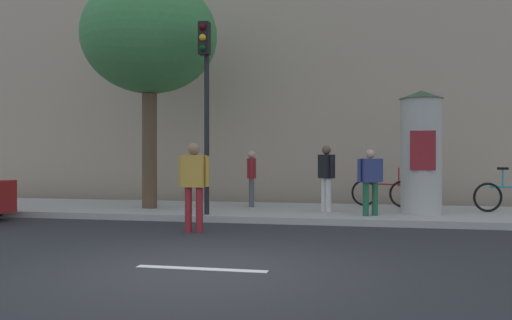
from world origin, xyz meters
The scene contains 13 objects.
ground_plane centered at (0.00, 0.00, 0.00)m, with size 80.00×80.00×0.00m, color #2B2B2D.
sidewalk_curb centered at (0.00, 7.00, 0.07)m, with size 36.00×4.00×0.15m, color #B2ADA3.
lane_markings centered at (0.00, 0.00, 0.00)m, with size 25.80×0.16×0.01m.
building_backdrop centered at (0.00, 12.00, 5.44)m, with size 36.00×5.00×10.88m, color tan.
traffic_light centered at (-1.59, 5.24, 3.13)m, with size 0.24×0.45×4.45m.
poster_column centered at (3.31, 6.52, 1.62)m, with size 1.03×1.03×2.91m.
street_tree centered at (-3.54, 6.55, 4.63)m, with size 3.55×3.55×6.03m.
pedestrian_in_red_top centered at (-1.25, 3.41, 1.06)m, with size 0.65×0.40×1.77m.
pedestrian_with_backpack centered at (-1.01, 7.51, 1.02)m, with size 0.33×0.57×1.51m.
pedestrian_tallest centered at (2.15, 5.82, 1.04)m, with size 0.57×0.46×1.51m.
pedestrian_with_bag centered at (1.08, 6.60, 1.10)m, with size 0.44×0.50×1.62m.
bicycle_leaning centered at (2.46, 8.19, 0.54)m, with size 1.71×0.56×1.09m.
bicycle_upright centered at (5.44, 7.41, 0.54)m, with size 1.74×0.46×1.09m.
Camera 1 is at (2.26, -6.97, 1.48)m, focal length 38.67 mm.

